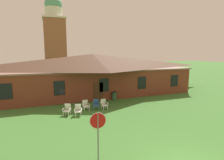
# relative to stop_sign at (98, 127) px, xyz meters

# --- Properties ---
(brick_building) EXTENTS (25.23, 10.40, 5.24)m
(brick_building) POSITION_rel_stop_sign_xyz_m (3.74, 15.83, 0.92)
(brick_building) COLOR brown
(brick_building) RESTS_ON ground
(dome_tower) EXTENTS (5.18, 5.18, 19.20)m
(dome_tower) POSITION_rel_stop_sign_xyz_m (-0.14, 36.41, 7.03)
(dome_tower) COLOR #93563D
(dome_tower) RESTS_ON ground
(stop_sign) EXTENTS (0.80, 0.12, 2.46)m
(stop_sign) POSITION_rel_stop_sign_xyz_m (0.00, 0.00, 0.00)
(stop_sign) COLOR slate
(stop_sign) RESTS_ON ground
(lawn_chair_by_porch) EXTENTS (0.81, 0.85, 0.96)m
(lawn_chair_by_porch) POSITION_rel_stop_sign_xyz_m (-0.73, 7.30, -1.25)
(lawn_chair_by_porch) COLOR silver
(lawn_chair_by_porch) RESTS_ON ground
(lawn_chair_near_door) EXTENTS (0.70, 0.74, 0.96)m
(lawn_chair_near_door) POSITION_rel_stop_sign_xyz_m (0.14, 6.87, -1.25)
(lawn_chair_near_door) COLOR silver
(lawn_chair_near_door) RESTS_ON ground
(lawn_chair_left_end) EXTENTS (0.68, 0.71, 0.96)m
(lawn_chair_left_end) POSITION_rel_stop_sign_xyz_m (1.05, 8.08, -1.25)
(lawn_chair_left_end) COLOR silver
(lawn_chair_left_end) RESTS_ON ground
(lawn_chair_middle) EXTENTS (0.73, 0.78, 0.96)m
(lawn_chair_middle) POSITION_rel_stop_sign_xyz_m (2.05, 8.05, -1.25)
(lawn_chair_middle) COLOR #2D5693
(lawn_chair_middle) RESTS_ON ground
(lawn_chair_right_end) EXTENTS (0.70, 0.74, 0.96)m
(lawn_chair_right_end) POSITION_rel_stop_sign_xyz_m (2.78, 7.85, -1.25)
(lawn_chair_right_end) COLOR white
(lawn_chair_right_end) RESTS_ON ground
(trash_bin) EXTENTS (0.56, 0.56, 0.98)m
(trash_bin) POSITION_rel_stop_sign_xyz_m (4.88, 10.53, -1.25)
(trash_bin) COLOR #335638
(trash_bin) RESTS_ON ground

